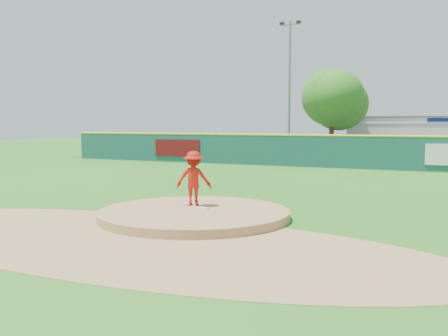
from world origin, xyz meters
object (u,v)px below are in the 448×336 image
at_px(van, 344,151).
at_px(pitcher, 194,179).
at_px(playground_slide, 165,148).
at_px(deciduous_tree, 332,99).
at_px(light_pole_left, 289,83).

bearing_deg(van, pitcher, 174.98).
bearing_deg(van, playground_slide, 93.36).
bearing_deg(deciduous_tree, light_pole_left, 153.43).
distance_m(deciduous_tree, light_pole_left, 4.72).
relative_size(playground_slide, deciduous_tree, 0.36).
xyz_separation_m(deciduous_tree, light_pole_left, (-4.00, 2.00, 1.50)).
relative_size(van, playground_slide, 1.78).
bearing_deg(van, deciduous_tree, 107.87).
distance_m(van, light_pole_left, 7.45).
relative_size(van, deciduous_tree, 0.64).
height_order(van, light_pole_left, light_pole_left).
bearing_deg(pitcher, light_pole_left, -95.58).
relative_size(playground_slide, light_pole_left, 0.24).
height_order(playground_slide, light_pole_left, light_pole_left).
xyz_separation_m(pitcher, playground_slide, (-15.06, 22.25, -0.34)).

